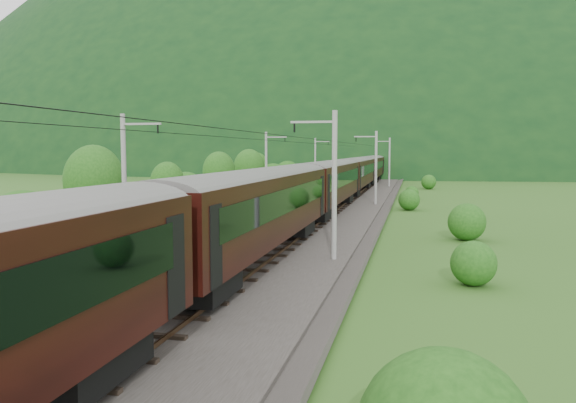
# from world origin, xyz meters

# --- Properties ---
(ground) EXTENTS (600.00, 600.00, 0.00)m
(ground) POSITION_xyz_m (0.00, 0.00, 0.00)
(ground) COLOR #2D561A
(ground) RESTS_ON ground
(railbed) EXTENTS (14.00, 220.00, 0.30)m
(railbed) POSITION_xyz_m (0.00, 10.00, 0.15)
(railbed) COLOR #38332D
(railbed) RESTS_ON ground
(track_left) EXTENTS (2.40, 220.00, 0.27)m
(track_left) POSITION_xyz_m (-2.40, 10.00, 0.37)
(track_left) COLOR brown
(track_left) RESTS_ON railbed
(track_right) EXTENTS (2.40, 220.00, 0.27)m
(track_right) POSITION_xyz_m (2.40, 10.00, 0.37)
(track_right) COLOR brown
(track_right) RESTS_ON railbed
(catenary_left) EXTENTS (2.54, 192.28, 8.00)m
(catenary_left) POSITION_xyz_m (-6.12, 32.00, 4.50)
(catenary_left) COLOR gray
(catenary_left) RESTS_ON railbed
(catenary_right) EXTENTS (2.54, 192.28, 8.00)m
(catenary_right) POSITION_xyz_m (6.12, 32.00, 4.50)
(catenary_right) COLOR gray
(catenary_right) RESTS_ON railbed
(overhead_wires) EXTENTS (4.83, 198.00, 0.03)m
(overhead_wires) POSITION_xyz_m (0.00, 10.00, 7.10)
(overhead_wires) COLOR black
(overhead_wires) RESTS_ON ground
(mountain_main) EXTENTS (504.00, 360.00, 244.00)m
(mountain_main) POSITION_xyz_m (0.00, 260.00, 0.00)
(mountain_main) COLOR black
(mountain_main) RESTS_ON ground
(mountain_ridge) EXTENTS (336.00, 280.00, 132.00)m
(mountain_ridge) POSITION_xyz_m (-120.00, 300.00, 0.00)
(mountain_ridge) COLOR black
(mountain_ridge) RESTS_ON ground
(train) EXTENTS (3.27, 181.40, 5.70)m
(train) POSITION_xyz_m (2.40, 47.84, 3.83)
(train) COLOR black
(train) RESTS_ON ground
(hazard_post_near) EXTENTS (0.17, 0.17, 1.60)m
(hazard_post_near) POSITION_xyz_m (-0.59, 40.60, 1.10)
(hazard_post_near) COLOR red
(hazard_post_near) RESTS_ON railbed
(hazard_post_far) EXTENTS (0.15, 0.15, 1.39)m
(hazard_post_far) POSITION_xyz_m (0.48, 34.27, 0.99)
(hazard_post_far) COLOR red
(hazard_post_far) RESTS_ON railbed
(signal) EXTENTS (0.23, 0.23, 2.07)m
(signal) POSITION_xyz_m (-4.64, 25.38, 1.51)
(signal) COLOR black
(signal) RESTS_ON railbed
(vegetation_left) EXTENTS (10.87, 143.67, 6.63)m
(vegetation_left) POSITION_xyz_m (-13.86, 24.63, 2.61)
(vegetation_left) COLOR #1C4A13
(vegetation_left) RESTS_ON ground
(vegetation_right) EXTENTS (6.49, 106.51, 2.93)m
(vegetation_right) POSITION_xyz_m (12.39, -4.03, 1.22)
(vegetation_right) COLOR #1C4A13
(vegetation_right) RESTS_ON ground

